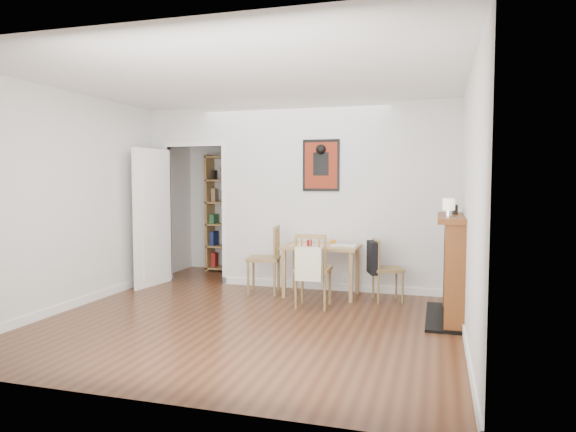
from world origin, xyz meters
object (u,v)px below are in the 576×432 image
(notebook, at_px, (344,245))
(ceramic_jar_a, at_px, (453,209))
(chair_left, at_px, (264,259))
(chair_front, at_px, (313,269))
(red_glass, at_px, (309,243))
(fireplace, at_px, (454,264))
(bookshelf, at_px, (231,214))
(chair_right, at_px, (386,269))
(dining_table, at_px, (321,252))
(orange_fruit, at_px, (333,242))
(mantel_lamp, at_px, (449,205))
(ceramic_jar_b, at_px, (455,210))

(notebook, xyz_separation_m, ceramic_jar_a, (1.35, -0.62, 0.53))
(chair_left, xyz_separation_m, notebook, (1.09, 0.09, 0.22))
(chair_left, distance_m, chair_front, 1.01)
(chair_front, height_order, red_glass, chair_front)
(fireplace, bearing_deg, bookshelf, 148.86)
(bookshelf, height_order, fireplace, bookshelf)
(chair_right, height_order, red_glass, chair_right)
(dining_table, xyz_separation_m, orange_fruit, (0.13, 0.13, 0.12))
(dining_table, height_order, fireplace, fireplace)
(chair_left, distance_m, red_glass, 0.72)
(dining_table, distance_m, bookshelf, 2.40)
(fireplace, bearing_deg, red_glass, 162.32)
(fireplace, relative_size, orange_fruit, 17.07)
(chair_right, height_order, fireplace, fireplace)
(red_glass, relative_size, mantel_lamp, 0.45)
(orange_fruit, bearing_deg, chair_right, -13.54)
(chair_right, relative_size, bookshelf, 0.40)
(bookshelf, relative_size, ceramic_jar_b, 21.34)
(orange_fruit, bearing_deg, bookshelf, 147.23)
(mantel_lamp, xyz_separation_m, ceramic_jar_a, (0.06, 0.44, -0.07))
(chair_left, bearing_deg, bookshelf, 126.33)
(ceramic_jar_b, bearing_deg, chair_front, -172.92)
(bookshelf, bearing_deg, chair_right, -28.24)
(chair_left, xyz_separation_m, orange_fruit, (0.93, 0.19, 0.25))
(chair_left, bearing_deg, fireplace, -14.96)
(notebook, distance_m, ceramic_jar_b, 1.53)
(ceramic_jar_b, bearing_deg, red_glass, 171.04)
(dining_table, xyz_separation_m, ceramic_jar_b, (1.67, -0.43, 0.61))
(ceramic_jar_b, bearing_deg, dining_table, 165.63)
(chair_left, height_order, ceramic_jar_a, ceramic_jar_a)
(red_glass, relative_size, orange_fruit, 1.20)
(orange_fruit, height_order, mantel_lamp, mantel_lamp)
(fireplace, bearing_deg, chair_front, 176.93)
(orange_fruit, height_order, ceramic_jar_a, ceramic_jar_a)
(dining_table, xyz_separation_m, chair_left, (-0.79, -0.06, -0.13))
(chair_front, bearing_deg, mantel_lamp, -14.17)
(chair_right, relative_size, mantel_lamp, 4.07)
(chair_left, bearing_deg, mantel_lamp, -21.99)
(red_glass, relative_size, ceramic_jar_a, 0.78)
(dining_table, bearing_deg, chair_right, -3.03)
(dining_table, xyz_separation_m, red_glass, (-0.13, -0.14, 0.13))
(fireplace, distance_m, mantel_lamp, 0.74)
(chair_right, relative_size, red_glass, 9.06)
(mantel_lamp, bearing_deg, bookshelf, 144.80)
(chair_right, relative_size, fireplace, 0.64)
(fireplace, height_order, orange_fruit, fireplace)
(notebook, bearing_deg, red_glass, -157.24)
(orange_fruit, xyz_separation_m, ceramic_jar_a, (1.51, -0.71, 0.50))
(chair_left, height_order, red_glass, chair_left)
(chair_front, relative_size, ceramic_jar_a, 8.14)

